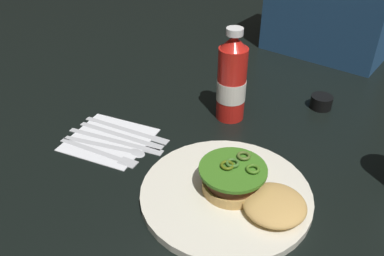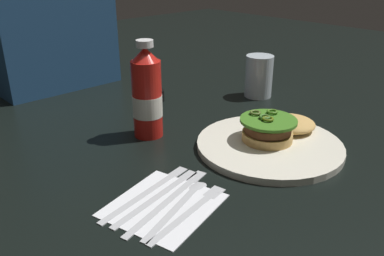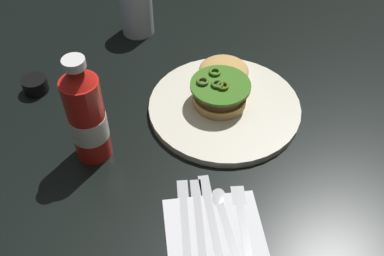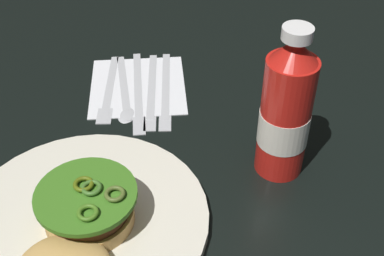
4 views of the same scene
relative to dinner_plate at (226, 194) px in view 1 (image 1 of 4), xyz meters
The scene contains 11 objects.
ground_plane 0.12m from the dinner_plate, 103.70° to the left, with size 3.00×3.00×0.00m, color black.
dinner_plate is the anchor object (origin of this frame).
burger_sandwich 0.04m from the dinner_plate, 15.58° to the left, with size 0.19×0.11×0.05m.
ketchup_bottle 0.27m from the dinner_plate, 121.73° to the left, with size 0.06×0.06×0.20m.
condiment_cup 0.38m from the dinner_plate, 88.51° to the left, with size 0.05×0.05×0.03m, color black.
napkin 0.28m from the dinner_plate, behind, with size 0.16×0.15×0.00m, color white.
fork_utensil 0.26m from the dinner_plate, 169.41° to the right, with size 0.18×0.05×0.00m.
spoon_utensil 0.25m from the dinner_plate, behind, with size 0.17×0.07×0.00m.
steak_knife 0.25m from the dinner_plate, behind, with size 0.21×0.07×0.00m.
butter_knife 0.26m from the dinner_plate, behind, with size 0.20×0.05×0.00m.
table_knife 0.27m from the dinner_plate, behind, with size 0.20×0.05×0.00m.
Camera 1 is at (0.29, -0.54, 0.48)m, focal length 37.36 mm.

